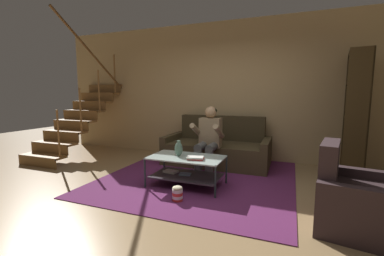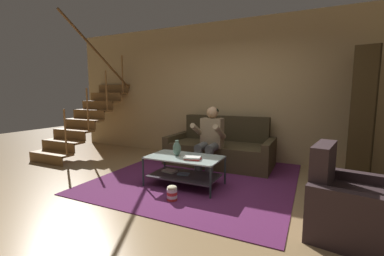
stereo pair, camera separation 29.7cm
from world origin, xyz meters
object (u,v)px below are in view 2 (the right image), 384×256
(vase, at_px, (177,149))
(bookshelf, at_px, (364,135))
(couch, at_px, (220,149))
(coffee_table, at_px, (184,166))
(popcorn_tub, at_px, (172,193))
(person_seated_center, at_px, (210,137))
(book_stack, at_px, (192,158))
(armchair, at_px, (360,209))

(vase, distance_m, bookshelf, 2.96)
(couch, height_order, coffee_table, couch)
(bookshelf, bearing_deg, popcorn_tub, -139.30)
(person_seated_center, height_order, bookshelf, bookshelf)
(coffee_table, height_order, popcorn_tub, coffee_table)
(person_seated_center, bearing_deg, popcorn_tub, -89.22)
(book_stack, relative_size, armchair, 0.25)
(bookshelf, bearing_deg, couch, -178.64)
(bookshelf, bearing_deg, coffee_table, -149.59)
(armchair, bearing_deg, book_stack, 167.04)
(vase, bearing_deg, armchair, -13.61)
(person_seated_center, xyz_separation_m, armchair, (2.07, -1.36, -0.35))
(vase, relative_size, popcorn_tub, 1.17)
(couch, height_order, armchair, couch)
(couch, height_order, person_seated_center, person_seated_center)
(bookshelf, height_order, popcorn_tub, bookshelf)
(couch, xyz_separation_m, armchair, (2.07, -1.95, -0.01))
(book_stack, bearing_deg, coffee_table, 151.04)
(coffee_table, xyz_separation_m, bookshelf, (2.46, 1.44, 0.44))
(book_stack, bearing_deg, popcorn_tub, -98.93)
(bookshelf, bearing_deg, person_seated_center, -164.84)
(couch, bearing_deg, bookshelf, 1.36)
(couch, relative_size, bookshelf, 0.98)
(armchair, bearing_deg, couch, 136.78)
(vase, relative_size, bookshelf, 0.12)
(person_seated_center, height_order, book_stack, person_seated_center)
(couch, bearing_deg, coffee_table, -94.10)
(person_seated_center, bearing_deg, book_stack, -84.24)
(book_stack, bearing_deg, armchair, -12.96)
(couch, distance_m, book_stack, 1.50)
(couch, relative_size, person_seated_center, 1.73)
(coffee_table, bearing_deg, person_seated_center, 82.95)
(bookshelf, relative_size, armchair, 1.98)
(person_seated_center, bearing_deg, armchair, -33.36)
(popcorn_tub, bearing_deg, couch, 90.55)
(armchair, bearing_deg, popcorn_tub, -179.75)
(coffee_table, xyz_separation_m, armchair, (2.17, -0.56, -0.01))
(coffee_table, distance_m, vase, 0.29)
(coffee_table, xyz_separation_m, popcorn_tub, (0.12, -0.57, -0.20))
(person_seated_center, xyz_separation_m, book_stack, (0.09, -0.91, -0.17))
(coffee_table, bearing_deg, armchair, -14.49)
(couch, distance_m, popcorn_tub, 1.97)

